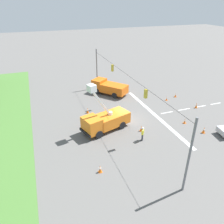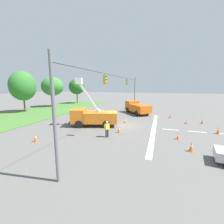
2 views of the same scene
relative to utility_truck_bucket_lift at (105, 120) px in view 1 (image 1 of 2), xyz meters
The scene contains 16 objects.
ground_plane 3.80m from the utility_truck_bucket_lift, 67.53° to the right, with size 200.00×200.00×0.00m, color #605E5B.
lane_markings 9.68m from the utility_truck_bucket_lift, 81.89° to the right, with size 17.60×15.25×0.01m.
signal_gantry 4.53m from the utility_truck_bucket_lift, 68.22° to the right, with size 26.20×0.33×7.20m.
utility_truck_bucket_lift is the anchor object (origin of this frame).
utility_truck_support_near 11.84m from the utility_truck_bucket_lift, 21.45° to the right, with size 6.44×5.88×2.33m.
road_worker 5.03m from the utility_truck_bucket_lift, 137.71° to the right, with size 0.54×0.44×1.77m.
traffic_cone_foreground_left 12.31m from the utility_truck_bucket_lift, 113.50° to the right, with size 0.36×0.36×0.82m.
traffic_cone_foreground_right 13.53m from the utility_truck_bucket_lift, 50.16° to the right, with size 0.36×0.36×0.70m.
traffic_cone_mid_left 4.92m from the utility_truck_bucket_lift, 52.69° to the right, with size 0.36×0.36×0.66m.
traffic_cone_mid_right 15.14m from the utility_truck_bucket_lift, 85.44° to the right, with size 0.36×0.36×0.83m.
traffic_cone_near_bucket 4.68m from the utility_truck_bucket_lift, 113.94° to the right, with size 0.36×0.36×0.78m.
traffic_cone_lane_edge_a 10.78m from the utility_truck_bucket_lift, 101.28° to the right, with size 0.36×0.36×0.69m.
traffic_cone_lane_edge_b 7.73m from the utility_truck_bucket_lift, 158.15° to the left, with size 0.36×0.36×0.80m.
traffic_cone_far_left 5.40m from the utility_truck_bucket_lift, 10.18° to the left, with size 0.36×0.36×0.82m.
traffic_cone_far_right 15.67m from the utility_truck_bucket_lift, 68.12° to the right, with size 0.36×0.36×0.74m.
traffic_cone_centre_line 13.41m from the utility_truck_bucket_lift, 67.33° to the right, with size 0.36×0.36×0.63m.
Camera 1 is at (-23.85, 10.50, 14.81)m, focal length 35.00 mm.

